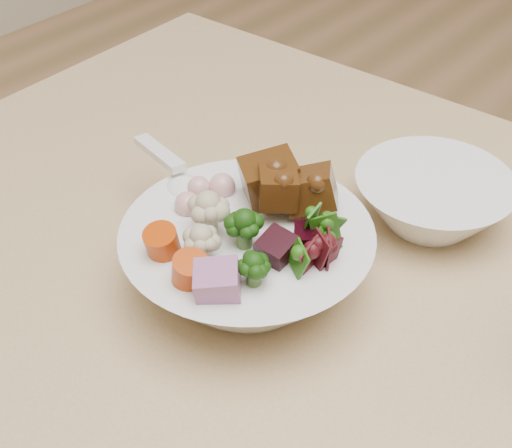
{
  "coord_description": "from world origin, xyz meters",
  "views": [
    {
      "loc": [
        -0.15,
        -0.33,
        1.15
      ],
      "look_at": [
        -0.45,
        0.03,
        0.76
      ],
      "focal_mm": 50.0,
      "sensor_mm": 36.0,
      "label": 1
    }
  ],
  "objects": [
    {
      "name": "food_bowl",
      "position": [
        -0.45,
        0.02,
        0.73
      ],
      "size": [
        0.22,
        0.22,
        0.12
      ],
      "color": "white",
      "rests_on": "dining_table"
    },
    {
      "name": "side_bowl",
      "position": [
        -0.37,
        0.21,
        0.72
      ],
      "size": [
        0.16,
        0.16,
        0.05
      ],
      "primitive_type": null,
      "color": "white",
      "rests_on": "dining_table"
    },
    {
      "name": "soup_spoon",
      "position": [
        -0.55,
        0.04,
        0.76
      ],
      "size": [
        0.13,
        0.07,
        0.03
      ],
      "rotation": [
        0.0,
        0.0,
        -0.32
      ],
      "color": "white",
      "rests_on": "food_bowl"
    }
  ]
}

